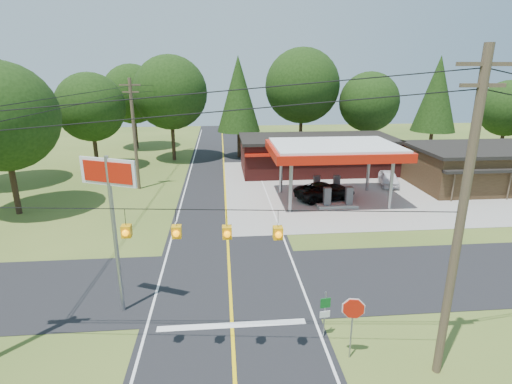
{
  "coord_description": "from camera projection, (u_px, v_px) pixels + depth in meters",
  "views": [
    {
      "loc": [
        -0.28,
        -18.57,
        10.79
      ],
      "look_at": [
        2.0,
        7.0,
        2.8
      ],
      "focal_mm": 28.0,
      "sensor_mm": 36.0,
      "label": 1
    }
  ],
  "objects": [
    {
      "name": "ground",
      "position": [
        230.0,
        283.0,
        20.89
      ],
      "size": [
        120.0,
        120.0,
        0.0
      ],
      "primitive_type": "plane",
      "color": "#40591F",
      "rests_on": "ground"
    },
    {
      "name": "main_highway",
      "position": [
        230.0,
        283.0,
        20.89
      ],
      "size": [
        8.0,
        120.0,
        0.02
      ],
      "primitive_type": "cube",
      "color": "black",
      "rests_on": "ground"
    },
    {
      "name": "cross_road",
      "position": [
        230.0,
        283.0,
        20.88
      ],
      "size": [
        70.0,
        7.0,
        0.02
      ],
      "primitive_type": "cube",
      "color": "black",
      "rests_on": "ground"
    },
    {
      "name": "lane_center_yellow",
      "position": [
        230.0,
        283.0,
        20.88
      ],
      "size": [
        0.15,
        110.0,
        0.0
      ],
      "primitive_type": "cube",
      "color": "yellow",
      "rests_on": "main_highway"
    },
    {
      "name": "gas_canopy",
      "position": [
        334.0,
        151.0,
        32.75
      ],
      "size": [
        10.6,
        7.4,
        4.88
      ],
      "color": "gray",
      "rests_on": "ground"
    },
    {
      "name": "convenience_store",
      "position": [
        317.0,
        154.0,
        43.03
      ],
      "size": [
        16.4,
        7.55,
        3.8
      ],
      "color": "#511A17",
      "rests_on": "ground"
    },
    {
      "name": "utility_pole_near_right",
      "position": [
        460.0,
        222.0,
        13.1
      ],
      "size": [
        1.8,
        0.3,
        11.5
      ],
      "color": "#473828",
      "rests_on": "ground"
    },
    {
      "name": "utility_pole_far_left",
      "position": [
        134.0,
        133.0,
        35.78
      ],
      "size": [
        1.8,
        0.3,
        10.0
      ],
      "color": "#473828",
      "rests_on": "ground"
    },
    {
      "name": "utility_pole_north",
      "position": [
        172.0,
        116.0,
        52.21
      ],
      "size": [
        0.3,
        0.3,
        9.5
      ],
      "color": "#473828",
      "rests_on": "ground"
    },
    {
      "name": "overhead_beacons",
      "position": [
        201.0,
        212.0,
        13.25
      ],
      "size": [
        17.04,
        2.04,
        1.03
      ],
      "color": "black",
      "rests_on": "ground"
    },
    {
      "name": "treeline_backdrop",
      "position": [
        230.0,
        101.0,
        41.57
      ],
      "size": [
        70.27,
        51.59,
        13.3
      ],
      "color": "#332316",
      "rests_on": "ground"
    },
    {
      "name": "suv_car",
      "position": [
        325.0,
        191.0,
        34.1
      ],
      "size": [
        6.44,
        6.44,
        1.45
      ],
      "primitive_type": "imported",
      "rotation": [
        0.0,
        0.0,
        1.84
      ],
      "color": "black",
      "rests_on": "ground"
    },
    {
      "name": "sedan_car",
      "position": [
        389.0,
        178.0,
        38.18
      ],
      "size": [
        4.81,
        4.81,
        1.36
      ],
      "primitive_type": "imported",
      "rotation": [
        0.0,
        0.0,
        -0.23
      ],
      "color": "white",
      "rests_on": "ground"
    },
    {
      "name": "big_stop_sign",
      "position": [
        111.0,
        198.0,
        16.92
      ],
      "size": [
        2.52,
        1.19,
        7.34
      ],
      "color": "gray",
      "rests_on": "ground"
    },
    {
      "name": "octagonal_stop_sign",
      "position": [
        353.0,
        313.0,
        14.96
      ],
      "size": [
        0.9,
        0.23,
        2.65
      ],
      "color": "gray",
      "rests_on": "ground"
    },
    {
      "name": "route_sign_post",
      "position": [
        325.0,
        311.0,
        16.37
      ],
      "size": [
        0.44,
        0.11,
        2.13
      ],
      "color": "gray",
      "rests_on": "ground"
    }
  ]
}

